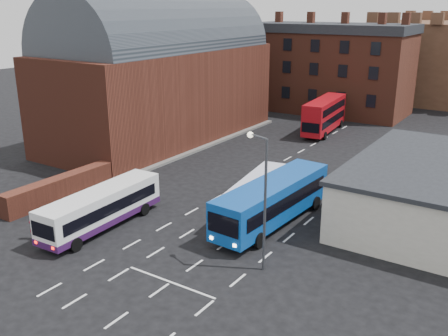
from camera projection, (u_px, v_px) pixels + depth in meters
The scene contains 13 objects.
ground at pixel (140, 240), 32.61m from camera, with size 180.00×180.00×0.00m, color black.
railway_station at pixel (161, 71), 54.99m from camera, with size 12.00×28.00×16.00m.
forecourt_wall at pixel (60, 188), 39.23m from camera, with size 1.20×10.00×1.80m, color #602B1E.
cream_building at pixel (432, 190), 35.25m from camera, with size 10.40×16.40×4.25m.
brick_terrace at pixel (328, 72), 70.57m from camera, with size 22.00×10.00×11.00m, color brown.
castle_keep at pixel (446, 61), 80.06m from camera, with size 22.00×22.00×12.00m, color brown.
bus_white_outbound at pixel (101, 206), 33.97m from camera, with size 2.77×9.89×2.68m.
bus_white_inbound at pixel (256, 194), 36.33m from camera, with size 3.55×9.59×2.56m.
bus_blue at pixel (273, 199), 34.47m from camera, with size 3.43×11.60×3.13m.
bus_red_double at pixel (324, 115), 59.28m from camera, with size 3.25×10.25×4.03m.
street_lamp at pixel (262, 191), 27.66m from camera, with size 1.55×0.72×7.96m.
pedestrian_red at pixel (34, 227), 32.37m from camera, with size 0.66×0.44×1.82m, color maroon.
pedestrian_beige at pixel (55, 234), 31.67m from camera, with size 0.73×0.57×1.50m, color #C6B19A.
Camera 1 is at (20.76, -21.68, 14.63)m, focal length 40.00 mm.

